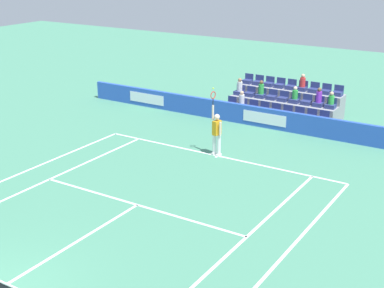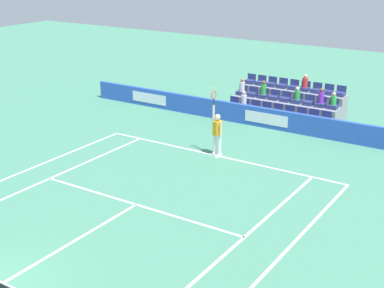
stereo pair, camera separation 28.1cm
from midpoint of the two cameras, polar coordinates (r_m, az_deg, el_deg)
name	(u,v)px [view 1 (the left image)]	position (r m, az deg, el deg)	size (l,w,h in m)	color
line_baseline	(218,156)	(23.04, 2.32, -1.23)	(10.97, 0.10, 0.01)	white
line_service	(137,205)	(18.85, -6.08, -6.24)	(8.23, 0.10, 0.01)	white
line_centre_service	(70,246)	(16.76, -12.91, -10.17)	(0.10, 6.40, 0.01)	white
line_singles_sideline_left	(40,183)	(21.17, -15.69, -3.92)	(0.10, 11.89, 0.01)	white
line_singles_sideline_right	(240,243)	(16.51, 4.44, -10.16)	(0.10, 11.89, 0.01)	white
line_doubles_sideline_left	(15,176)	(22.14, -18.11, -3.11)	(0.10, 11.89, 0.01)	white
line_doubles_sideline_right	(283,256)	(16.02, 8.86, -11.36)	(0.10, 11.89, 0.01)	white
line_centre_mark	(217,157)	(22.96, 2.20, -1.30)	(0.10, 0.20, 0.01)	white
sponsor_barrier	(265,118)	(26.76, 7.25, 2.69)	(20.95, 0.22, 0.96)	blue
tennis_player	(217,132)	(22.81, 2.19, 1.20)	(0.52, 0.39, 2.85)	white
stadium_stand	(284,105)	(28.77, 9.22, 3.94)	(5.58, 2.85, 2.13)	gray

